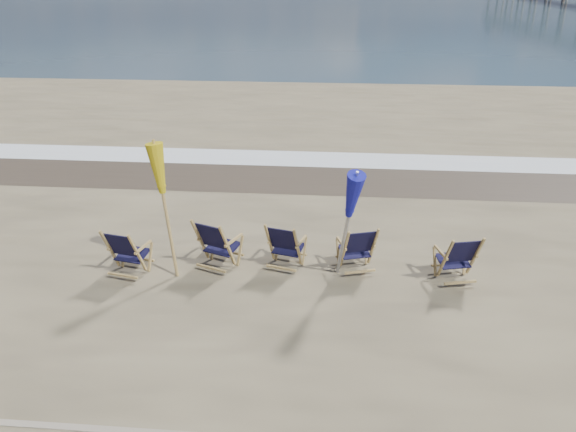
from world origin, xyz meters
name	(u,v)px	position (x,y,z in m)	size (l,w,h in m)	color
surf_foam	(306,159)	(0.00, 8.30, 0.00)	(200.00, 1.40, 0.01)	silver
wet_sand_strip	(303,177)	(0.00, 6.80, 0.00)	(200.00, 2.60, 0.00)	#42362A
beach_chair_0	(138,255)	(-2.52, 1.26, 0.48)	(0.62, 0.70, 0.97)	black
beach_chair_1	(228,248)	(-1.01, 1.59, 0.51)	(0.66, 0.74, 1.03)	black
beach_chair_2	(298,249)	(0.21, 1.74, 0.47)	(0.61, 0.68, 0.95)	black
beach_chair_3	(373,248)	(1.54, 1.88, 0.47)	(0.61, 0.68, 0.95)	black
beach_chair_4	(475,258)	(3.25, 1.64, 0.48)	(0.61, 0.69, 0.96)	black
umbrella_yellow	(163,177)	(-2.01, 1.49, 1.85)	(0.30, 0.30, 2.39)	#AD8C4D
umbrella_blue	(347,190)	(1.03, 1.46, 1.73)	(0.30, 0.30, 2.26)	#A5A5AD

